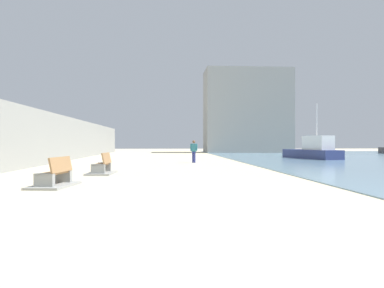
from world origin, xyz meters
TOP-DOWN VIEW (x-y plane):
  - ground_plane at (0.00, 18.00)m, footprint 120.00×120.00m
  - seawall at (-7.50, 18.00)m, footprint 0.80×64.00m
  - bench_near at (-3.09, 4.70)m, footprint 1.37×2.23m
  - bench_far at (-2.39, 9.71)m, footprint 1.20×2.15m
  - person_walking at (2.51, 19.02)m, footprint 0.51×0.27m
  - boat_far_right at (16.17, 30.93)m, footprint 4.75×6.41m
  - boat_mid_bay at (13.30, 24.39)m, footprint 3.21×6.87m
  - harbor_building at (12.11, 46.00)m, footprint 12.00×6.00m

SIDE VIEW (x-z plane):
  - ground_plane at x=0.00m, z-range 0.00..0.00m
  - bench_near at x=-3.09m, z-range -0.26..0.72m
  - bench_far at x=-2.39m, z-range -0.26..0.72m
  - boat_mid_bay at x=13.30m, z-range -0.24..1.73m
  - boat_far_right at x=16.17m, z-range -1.97..3.57m
  - person_walking at x=2.51m, z-range 0.12..1.72m
  - seawall at x=-7.50m, z-range 0.00..3.46m
  - harbor_building at x=12.11m, z-range 0.00..11.73m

